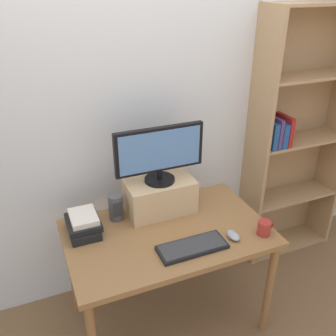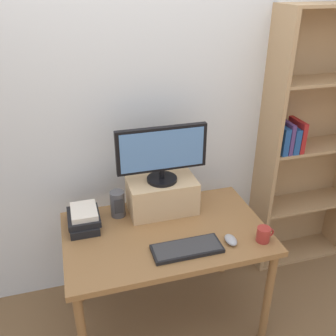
{
  "view_description": "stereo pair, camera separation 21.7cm",
  "coord_description": "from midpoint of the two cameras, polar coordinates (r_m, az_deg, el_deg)",
  "views": [
    {
      "loc": [
        -0.7,
        -1.69,
        2.11
      ],
      "look_at": [
        0.04,
        0.09,
        1.12
      ],
      "focal_mm": 40.0,
      "sensor_mm": 36.0,
      "label": 1
    },
    {
      "loc": [
        -0.5,
        -1.76,
        2.11
      ],
      "look_at": [
        0.04,
        0.09,
        1.12
      ],
      "focal_mm": 40.0,
      "sensor_mm": 36.0,
      "label": 2
    }
  ],
  "objects": [
    {
      "name": "back_wall",
      "position": [
        2.49,
        -1.35,
        8.23
      ],
      "size": [
        7.0,
        0.08,
        2.6
      ],
      "color": "silver",
      "rests_on": "ground_plane"
    },
    {
      "name": "bookshelf_unit",
      "position": [
        3.02,
        22.63,
        3.29
      ],
      "size": [
        0.79,
        0.28,
        1.96
      ],
      "color": "tan",
      "rests_on": "ground_plane"
    },
    {
      "name": "ground_plane",
      "position": [
        2.79,
        2.1,
        -21.9
      ],
      "size": [
        12.0,
        12.0,
        0.0
      ],
      "primitive_type": "plane",
      "color": "brown"
    },
    {
      "name": "keyboard",
      "position": [
        2.14,
        5.87,
        -12.21
      ],
      "size": [
        0.39,
        0.16,
        0.02
      ],
      "color": "black",
      "rests_on": "desk"
    },
    {
      "name": "book_stack",
      "position": [
        2.32,
        -10.12,
        -7.66
      ],
      "size": [
        0.19,
        0.26,
        0.12
      ],
      "color": "black",
      "rests_on": "desk"
    },
    {
      "name": "computer_monitor",
      "position": [
        2.26,
        1.79,
        2.32
      ],
      "size": [
        0.56,
        0.19,
        0.36
      ],
      "color": "black",
      "rests_on": "riser_box"
    },
    {
      "name": "riser_box",
      "position": [
        2.41,
        1.68,
        -4.26
      ],
      "size": [
        0.43,
        0.25,
        0.22
      ],
      "color": "tan",
      "rests_on": "desk"
    },
    {
      "name": "desk_speaker",
      "position": [
        2.38,
        -5.1,
        -5.54
      ],
      "size": [
        0.09,
        0.1,
        0.17
      ],
      "color": "#4C4C51",
      "rests_on": "desk"
    },
    {
      "name": "coffee_mug",
      "position": [
        2.28,
        17.09,
        -9.73
      ],
      "size": [
        0.11,
        0.08,
        0.09
      ],
      "color": "#9E2D28",
      "rests_on": "desk"
    },
    {
      "name": "computer_mouse",
      "position": [
        2.23,
        12.35,
        -10.75
      ],
      "size": [
        0.06,
        0.1,
        0.04
      ],
      "color": "#99999E",
      "rests_on": "desk"
    },
    {
      "name": "desk",
      "position": [
        2.33,
        2.38,
        -11.27
      ],
      "size": [
        1.21,
        0.75,
        0.74
      ],
      "color": "olive",
      "rests_on": "ground_plane"
    }
  ]
}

